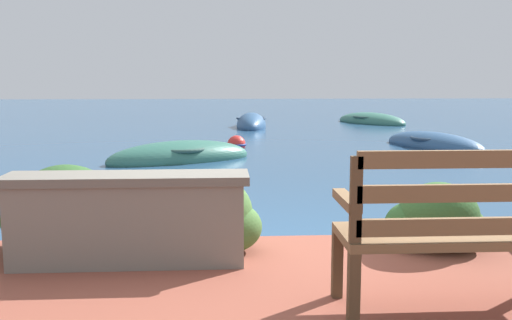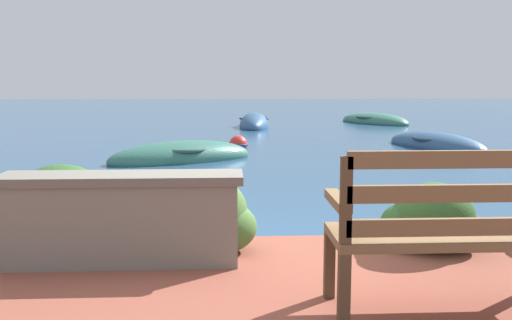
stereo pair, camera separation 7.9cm
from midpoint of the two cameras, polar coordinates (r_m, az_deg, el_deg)
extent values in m
plane|color=navy|center=(4.79, -2.38, -10.20)|extent=(80.00, 80.00, 0.00)
cube|color=brown|center=(3.44, 7.97, -10.30)|extent=(0.06, 0.06, 0.40)
cube|color=brown|center=(3.05, 9.49, -12.76)|extent=(0.06, 0.06, 0.40)
cube|color=brown|center=(3.35, 19.11, -7.15)|extent=(1.28, 0.48, 0.05)
cube|color=brown|center=(3.14, 20.63, -6.27)|extent=(1.21, 0.04, 0.09)
cube|color=brown|center=(3.10, 20.79, -3.14)|extent=(1.21, 0.04, 0.09)
cube|color=brown|center=(3.07, 20.95, 0.07)|extent=(1.21, 0.04, 0.09)
cube|color=brown|center=(2.92, 9.71, -4.00)|extent=(0.06, 0.04, 0.45)
cube|color=brown|center=(3.13, 8.85, -4.01)|extent=(0.07, 0.43, 0.05)
cube|color=slate|center=(4.09, -12.67, -6.17)|extent=(1.59, 0.35, 0.57)
cube|color=#635F56|center=(4.03, -12.81, -1.78)|extent=(1.67, 0.39, 0.06)
ellipsoid|color=#284C23|center=(4.51, -18.41, -4.54)|extent=(0.77, 0.69, 0.65)
ellipsoid|color=#284C23|center=(4.65, -20.69, -5.50)|extent=(0.58, 0.52, 0.46)
ellipsoid|color=#284C23|center=(4.46, -16.09, -6.12)|extent=(0.54, 0.48, 0.42)
ellipsoid|color=#426B33|center=(4.29, -4.96, -5.25)|extent=(0.69, 0.62, 0.59)
ellipsoid|color=#426B33|center=(4.38, -7.42, -6.20)|extent=(0.52, 0.46, 0.41)
ellipsoid|color=#426B33|center=(4.28, -2.64, -6.69)|extent=(0.48, 0.43, 0.38)
ellipsoid|color=#2D5628|center=(4.52, 17.83, -5.40)|extent=(0.61, 0.55, 0.52)
ellipsoid|color=#2D5628|center=(4.52, 15.59, -6.29)|extent=(0.46, 0.41, 0.36)
ellipsoid|color=#2D5628|center=(4.57, 19.70, -6.52)|extent=(0.42, 0.38, 0.33)
ellipsoid|color=#336B5B|center=(10.68, -7.27, 0.20)|extent=(2.95, 2.16, 0.66)
torus|color=#304F46|center=(10.66, -7.29, 1.16)|extent=(1.37, 1.37, 0.07)
cube|color=#846647|center=(10.83, -5.23, 1.14)|extent=(0.47, 0.76, 0.04)
cube|color=#846647|center=(10.53, -9.05, 0.88)|extent=(0.47, 0.76, 0.04)
ellipsoid|color=#2D517A|center=(13.23, 17.70, 1.37)|extent=(1.98, 3.06, 0.60)
torus|color=#2D4157|center=(13.21, 17.73, 2.08)|extent=(1.33, 1.33, 0.07)
cube|color=#846647|center=(13.54, 16.50, 2.14)|extent=(0.79, 0.40, 0.04)
cube|color=#846647|center=(12.95, 18.78, 1.79)|extent=(0.79, 0.40, 0.04)
ellipsoid|color=#2D517A|center=(18.16, -0.07, 3.52)|extent=(1.09, 2.98, 0.78)
torus|color=#2D4157|center=(18.15, -0.07, 4.19)|extent=(1.00, 1.00, 0.07)
cube|color=#846647|center=(17.71, -0.08, 4.00)|extent=(0.75, 0.16, 0.04)
cube|color=#846647|center=(18.52, -0.06, 4.18)|extent=(0.75, 0.16, 0.04)
ellipsoid|color=#336B5B|center=(20.14, 11.86, 3.76)|extent=(2.51, 3.29, 0.64)
torus|color=#304F46|center=(20.13, 11.88, 4.26)|extent=(1.70, 1.70, 0.07)
cube|color=#846647|center=(20.47, 11.01, 4.26)|extent=(0.94, 0.57, 0.04)
cube|color=#846647|center=(19.85, 12.61, 4.10)|extent=(0.94, 0.57, 0.04)
sphere|color=red|center=(12.61, -1.62, 1.56)|extent=(0.41, 0.41, 0.41)
torus|color=navy|center=(12.61, -1.62, 1.56)|extent=(0.45, 0.45, 0.05)
camera|label=1|loc=(0.04, -89.74, 0.04)|focal=40.00mm
camera|label=2|loc=(0.04, 90.26, -0.04)|focal=40.00mm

